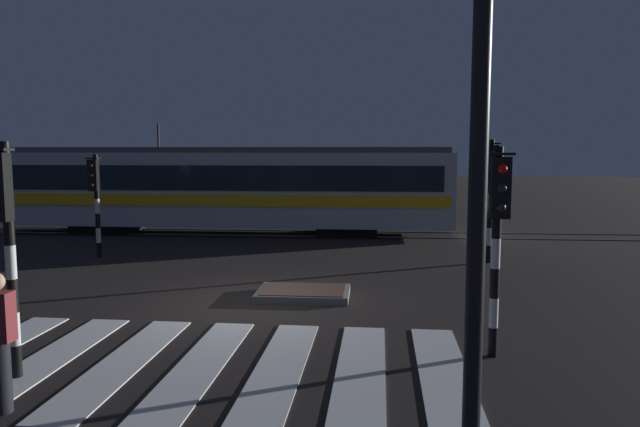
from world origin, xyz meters
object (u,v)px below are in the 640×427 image
traffic_light_corner_near_right (498,220)px  tram (225,187)px  traffic_light_corner_far_right (491,182)px  traffic_light_kerb_mid_left (4,225)px  traffic_light_corner_far_left (95,190)px

traffic_light_corner_near_right → tram: size_ratio=0.19×
traffic_light_corner_far_right → traffic_light_kerb_mid_left: 12.22m
traffic_light_corner_far_right → traffic_light_corner_far_left: 11.28m
traffic_light_corner_far_left → tram: bearing=65.7°
traffic_light_corner_near_right → tram: (-7.40, 12.93, -0.36)m
tram → traffic_light_kerb_mid_left: bearing=-87.3°
traffic_light_corner_near_right → tram: 14.91m
traffic_light_kerb_mid_left → traffic_light_corner_near_right: bearing=12.2°
traffic_light_corner_far_right → traffic_light_corner_far_left: (-11.28, -0.14, -0.27)m
traffic_light_corner_near_right → traffic_light_corner_far_right: (1.42, 7.65, 0.16)m
traffic_light_corner_near_right → traffic_light_corner_far_right: 7.78m
traffic_light_corner_near_right → traffic_light_kerb_mid_left: size_ratio=0.98×
traffic_light_corner_near_right → traffic_light_corner_far_right: size_ratio=0.93×
traffic_light_kerb_mid_left → tram: tram is taller
tram → traffic_light_corner_far_right: bearing=-30.9°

